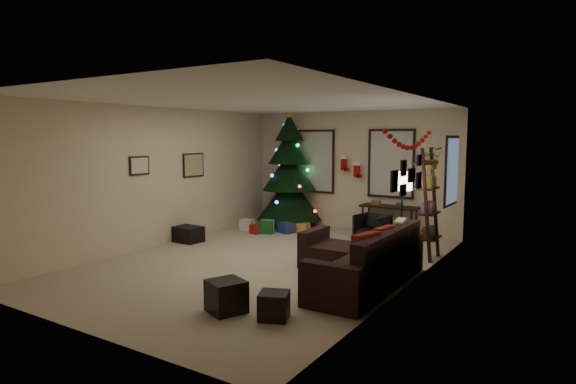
% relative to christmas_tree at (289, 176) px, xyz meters
% --- Properties ---
extents(floor, '(7.00, 7.00, 0.00)m').
position_rel_christmas_tree_xyz_m(floor, '(1.48, -3.17, -1.20)').
color(floor, tan).
rests_on(floor, ground).
extents(ceiling, '(7.00, 7.00, 0.00)m').
position_rel_christmas_tree_xyz_m(ceiling, '(1.48, -3.17, 1.50)').
color(ceiling, white).
rests_on(ceiling, floor).
extents(wall_back, '(5.00, 0.00, 5.00)m').
position_rel_christmas_tree_xyz_m(wall_back, '(1.48, 0.33, 0.15)').
color(wall_back, beige).
rests_on(wall_back, floor).
extents(wall_front, '(5.00, 0.00, 5.00)m').
position_rel_christmas_tree_xyz_m(wall_front, '(1.48, -6.67, 0.15)').
color(wall_front, beige).
rests_on(wall_front, floor).
extents(wall_left, '(0.00, 7.00, 7.00)m').
position_rel_christmas_tree_xyz_m(wall_left, '(-1.02, -3.17, 0.15)').
color(wall_left, beige).
rests_on(wall_left, floor).
extents(wall_right, '(0.00, 7.00, 7.00)m').
position_rel_christmas_tree_xyz_m(wall_right, '(3.98, -3.17, 0.15)').
color(wall_right, beige).
rests_on(wall_right, floor).
extents(window_back_left, '(1.05, 0.06, 1.50)m').
position_rel_christmas_tree_xyz_m(window_back_left, '(0.53, 0.30, 0.35)').
color(window_back_left, '#728CB2').
rests_on(window_back_left, wall_back).
extents(window_back_right, '(1.05, 0.06, 1.50)m').
position_rel_christmas_tree_xyz_m(window_back_right, '(2.43, 0.30, 0.35)').
color(window_back_right, '#728CB2').
rests_on(window_back_right, wall_back).
extents(window_right_wall, '(0.06, 0.90, 1.30)m').
position_rel_christmas_tree_xyz_m(window_right_wall, '(3.95, -0.62, 0.30)').
color(window_right_wall, '#728CB2').
rests_on(window_right_wall, wall_right).
extents(christmas_tree, '(1.56, 1.56, 2.90)m').
position_rel_christmas_tree_xyz_m(christmas_tree, '(0.00, 0.00, 0.00)').
color(christmas_tree, black).
rests_on(christmas_tree, floor).
extents(presents, '(1.43, 1.01, 0.30)m').
position_rel_christmas_tree_xyz_m(presents, '(0.15, -0.95, -1.08)').
color(presents, gold).
rests_on(presents, floor).
extents(sofa, '(1.75, 2.55, 0.84)m').
position_rel_christmas_tree_xyz_m(sofa, '(3.34, -3.34, -0.93)').
color(sofa, black).
rests_on(sofa, floor).
extents(pillow_red_a, '(0.24, 0.49, 0.47)m').
position_rel_christmas_tree_xyz_m(pillow_red_a, '(3.69, -4.01, -0.56)').
color(pillow_red_a, maroon).
rests_on(pillow_red_a, sofa).
extents(pillow_red_b, '(0.17, 0.45, 0.44)m').
position_rel_christmas_tree_xyz_m(pillow_red_b, '(3.69, -3.36, -0.56)').
color(pillow_red_b, maroon).
rests_on(pillow_red_b, sofa).
extents(pillow_cream, '(0.21, 0.48, 0.46)m').
position_rel_christmas_tree_xyz_m(pillow_cream, '(3.69, -2.70, -0.57)').
color(pillow_cream, beige).
rests_on(pillow_cream, sofa).
extents(ottoman_near, '(0.54, 0.54, 0.39)m').
position_rel_christmas_tree_xyz_m(ottoman_near, '(2.44, -5.35, -1.01)').
color(ottoman_near, black).
rests_on(ottoman_near, floor).
extents(ottoman_far, '(0.44, 0.44, 0.32)m').
position_rel_christmas_tree_xyz_m(ottoman_far, '(3.06, -5.24, -1.04)').
color(ottoman_far, black).
rests_on(ottoman_far, floor).
extents(desk, '(1.22, 0.44, 0.66)m').
position_rel_christmas_tree_xyz_m(desk, '(2.50, 0.05, -0.62)').
color(desk, black).
rests_on(desk, floor).
extents(desk_chair, '(0.63, 0.60, 0.56)m').
position_rel_christmas_tree_xyz_m(desk_chair, '(2.39, -0.60, -0.92)').
color(desk_chair, black).
rests_on(desk_chair, floor).
extents(bookshelf, '(0.30, 0.57, 1.94)m').
position_rel_christmas_tree_xyz_m(bookshelf, '(3.78, -1.47, -0.26)').
color(bookshelf, black).
rests_on(bookshelf, floor).
extents(potted_plant, '(0.55, 0.51, 0.50)m').
position_rel_christmas_tree_xyz_m(potted_plant, '(3.78, -1.37, 0.61)').
color(potted_plant, '#4C4C4C').
rests_on(potted_plant, bookshelf).
extents(floor_lamp, '(0.32, 0.32, 1.53)m').
position_rel_christmas_tree_xyz_m(floor_lamp, '(3.43, -1.88, 0.08)').
color(floor_lamp, black).
rests_on(floor_lamp, floor).
extents(art_map, '(0.04, 0.60, 0.50)m').
position_rel_christmas_tree_xyz_m(art_map, '(-1.00, -2.22, 0.33)').
color(art_map, black).
rests_on(art_map, wall_left).
extents(art_abstract, '(0.04, 0.45, 0.35)m').
position_rel_christmas_tree_xyz_m(art_abstract, '(-1.00, -3.66, 0.39)').
color(art_abstract, black).
rests_on(art_abstract, wall_left).
extents(gallery, '(0.03, 1.25, 0.54)m').
position_rel_christmas_tree_xyz_m(gallery, '(3.96, -3.24, 0.37)').
color(gallery, black).
rests_on(gallery, wall_right).
extents(garland, '(0.08, 1.90, 0.30)m').
position_rel_christmas_tree_xyz_m(garland, '(3.93, -3.11, 0.88)').
color(garland, '#A5140C').
rests_on(garland, wall_right).
extents(stocking_left, '(0.20, 0.05, 0.36)m').
position_rel_christmas_tree_xyz_m(stocking_left, '(1.34, 0.23, 0.34)').
color(stocking_left, '#990F0C').
rests_on(stocking_left, wall_back).
extents(stocking_right, '(0.20, 0.05, 0.36)m').
position_rel_christmas_tree_xyz_m(stocking_right, '(1.67, 0.21, 0.20)').
color(stocking_right, '#990F0C').
rests_on(stocking_right, wall_back).
extents(storage_bin, '(0.65, 0.46, 0.32)m').
position_rel_christmas_tree_xyz_m(storage_bin, '(-0.79, -2.69, -1.04)').
color(storage_bin, black).
rests_on(storage_bin, floor).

